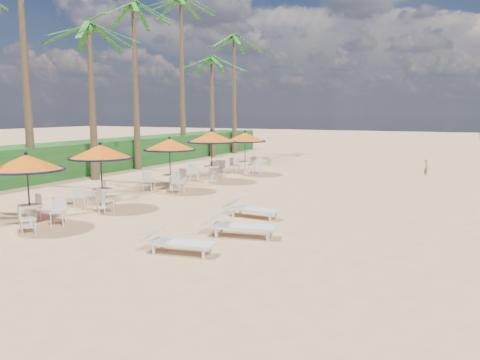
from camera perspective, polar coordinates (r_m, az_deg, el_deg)
The scene contains 16 objects.
ground at distance 12.58m, azimuth -8.19°, elevation -8.08°, with size 160.00×160.00×0.00m, color tan.
scrub_hedge at distance 29.33m, azimuth -17.83°, elevation 2.76°, with size 3.00×40.00×1.80m, color #194716.
station_0 at distance 15.68m, azimuth -24.35°, elevation 0.92°, with size 2.25×2.25×2.35m.
station_1 at distance 17.93m, azimuth -16.73°, elevation 2.38°, with size 2.35×2.35×2.45m.
station_2 at distance 21.23m, azimuth -8.59°, elevation 3.50°, with size 2.35×2.35×2.45m.
station_3 at distance 24.10m, azimuth -3.52°, elevation 4.51°, with size 2.55×2.59×2.66m.
station_4 at distance 26.81m, azimuth 0.69°, elevation 4.63°, with size 2.38×2.42×2.48m.
lounger_near at distance 11.97m, azimuth -7.98°, elevation -7.35°, with size 1.97×0.92×0.68m.
lounger_mid at distance 13.38m, azimuth -0.46°, elevation -5.43°, with size 2.20×1.10×0.75m.
lounger_far at distance 15.82m, azimuth 1.14°, elevation -3.39°, with size 1.97×0.68×0.70m.
palm_3 at distance 25.74m, azimuth -17.91°, elevation 16.16°, with size 5.00×5.00×7.95m.
palm_4 at distance 29.97m, azimuth -12.87°, elevation 18.76°, with size 5.00×5.00×9.92m.
palm_5 at distance 35.59m, azimuth -7.21°, elevation 19.72°, with size 5.00×5.00×11.58m.
palm_6 at distance 37.41m, azimuth -3.48°, elevation 13.68°, with size 5.00×5.00×7.76m.
palm_7 at distance 40.90m, azimuth -0.72°, elevation 16.02°, with size 5.00×5.00×9.87m.
person at distance 28.05m, azimuth 21.75°, elevation 1.47°, with size 0.35×0.23×0.96m, color #906449.
Camera 1 is at (6.90, -9.91, 3.53)m, focal length 35.00 mm.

